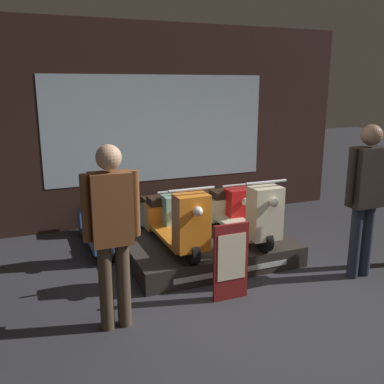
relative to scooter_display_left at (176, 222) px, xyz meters
The scene contains 11 objects.
ground_plane 1.67m from the scooter_display_left, 73.86° to the right, with size 30.00×30.00×0.00m, color #2D2D33.
shop_wall_back 2.26m from the scooter_display_left, 77.61° to the left, with size 6.70×0.09×3.20m.
display_platform 0.67m from the scooter_display_left, ahead, with size 2.12×1.43×0.26m.
scooter_display_left is the anchor object (origin of this frame).
scooter_display_right 0.95m from the scooter_display_left, ahead, with size 0.54×1.59×0.88m.
scooter_backrow_0 1.28m from the scooter_display_left, 128.00° to the left, with size 0.54×1.59×0.88m.
scooter_backrow_1 1.04m from the scooter_display_left, 79.33° to the left, with size 0.54×1.59×0.88m.
scooter_backrow_2 1.53m from the scooter_display_left, 40.81° to the left, with size 0.54×1.59×0.88m.
person_left_browsing 1.54m from the scooter_display_left, 132.70° to the right, with size 0.53×0.23×1.75m.
person_right_browsing 2.28m from the scooter_display_left, 29.29° to the right, with size 0.56×0.24×1.82m.
price_sign_board 1.06m from the scooter_display_left, 76.23° to the right, with size 0.40×0.04×0.85m.
Camera 1 is at (-2.15, -3.25, 2.25)m, focal length 40.00 mm.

